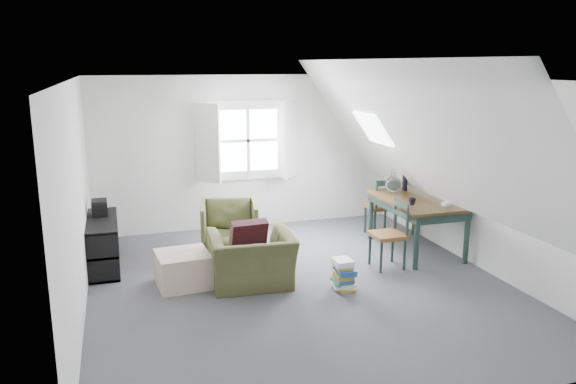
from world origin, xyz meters
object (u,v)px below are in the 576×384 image
object	(u,v)px
armchair_near	(252,285)
dining_table	(417,206)
magazine_stack	(344,274)
media_shelf	(102,247)
dining_chair_near	(390,234)
ottoman	(183,269)
dining_chair_far	(382,206)
armchair_far	(230,251)

from	to	relation	value
armchair_near	dining_table	xyz separation A→B (m)	(2.59, 0.58, 0.67)
magazine_stack	media_shelf	bearing A→B (deg)	149.77
media_shelf	dining_chair_near	bearing A→B (deg)	-15.43
ottoman	dining_chair_near	xyz separation A→B (m)	(2.72, -0.18, 0.26)
armchair_near	magazine_stack	bearing A→B (deg)	159.90
dining_chair_far	media_shelf	distance (m)	4.22
dining_table	magazine_stack	size ratio (longest dim) A/B	4.16
armchair_near	media_shelf	size ratio (longest dim) A/B	0.78
armchair_far	dining_table	bearing A→B (deg)	-6.06
ottoman	magazine_stack	xyz separation A→B (m)	(1.83, -0.70, -0.02)
dining_table	magazine_stack	world-z (taller)	dining_table
armchair_far	magazine_stack	distance (m)	2.08
dining_chair_near	magazine_stack	distance (m)	1.06
armchair_far	dining_chair_near	xyz separation A→B (m)	(1.92, -1.26, 0.47)
armchair_near	magazine_stack	size ratio (longest dim) A/B	2.69
armchair_near	media_shelf	xyz separation A→B (m)	(-1.76, 1.17, 0.30)
dining_chair_near	magazine_stack	bearing A→B (deg)	-68.88
armchair_near	dining_chair_near	bearing A→B (deg)	-174.15
ottoman	armchair_near	bearing A→B (deg)	-17.01
media_shelf	armchair_far	bearing A→B (deg)	6.56
armchair_far	media_shelf	world-z (taller)	media_shelf
dining_table	magazine_stack	xyz separation A→B (m)	(-1.56, -1.03, -0.49)
armchair_far	dining_chair_near	size ratio (longest dim) A/B	0.91
ottoman	magazine_stack	size ratio (longest dim) A/B	1.67
armchair_far	dining_chair_far	xyz separation A→B (m)	(2.45, 0.06, 0.49)
armchair_far	magazine_stack	size ratio (longest dim) A/B	2.19
armchair_near	dining_table	bearing A→B (deg)	-163.69
ottoman	dining_table	world-z (taller)	dining_table
ottoman	dining_chair_near	distance (m)	2.73
dining_chair_far	magazine_stack	xyz separation A→B (m)	(-1.42, -1.85, -0.30)
armchair_near	dining_chair_far	distance (m)	2.86
armchair_near	ottoman	xyz separation A→B (m)	(-0.80, 0.25, 0.21)
armchair_far	ottoman	bearing A→B (deg)	-115.99
media_shelf	magazine_stack	xyz separation A→B (m)	(2.79, -1.63, -0.11)
armchair_near	dining_chair_far	size ratio (longest dim) A/B	1.08
dining_table	armchair_far	bearing A→B (deg)	163.91
armchair_near	armchair_far	xyz separation A→B (m)	(-0.01, 1.34, 0.00)
dining_chair_near	media_shelf	bearing A→B (deg)	-116.36
dining_table	dining_chair_near	bearing A→B (deg)	-142.92
media_shelf	magazine_stack	distance (m)	3.23
armchair_far	ottoman	size ratio (longest dim) A/B	1.31
ottoman	dining_chair_far	size ratio (longest dim) A/B	0.67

